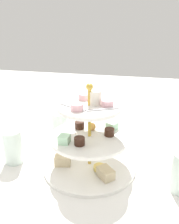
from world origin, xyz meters
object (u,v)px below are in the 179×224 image
at_px(tiered_serving_stand, 90,143).
at_px(water_glass_short_left, 59,122).
at_px(water_glass_mid_back, 13,147).
at_px(butter_knife_right, 152,135).
at_px(teacup_with_saucer, 95,121).

bearing_deg(tiered_serving_stand, water_glass_short_left, 128.82).
bearing_deg(water_glass_short_left, tiered_serving_stand, -51.18).
bearing_deg(water_glass_mid_back, butter_knife_right, 32.21).
distance_m(water_glass_short_left, butter_knife_right, 0.37).
bearing_deg(water_glass_short_left, butter_knife_right, 6.32).
distance_m(water_glass_short_left, water_glass_mid_back, 0.25).
relative_size(butter_knife_right, water_glass_mid_back, 1.55).
bearing_deg(teacup_with_saucer, water_glass_mid_back, -123.64).
distance_m(teacup_with_saucer, water_glass_mid_back, 0.37).
xyz_separation_m(teacup_with_saucer, butter_knife_right, (0.24, -0.03, -0.02)).
height_order(teacup_with_saucer, butter_knife_right, teacup_with_saucer).
height_order(water_glass_short_left, water_glass_mid_back, water_glass_mid_back).
relative_size(tiered_serving_stand, teacup_with_saucer, 3.21).
xyz_separation_m(water_glass_short_left, water_glass_mid_back, (-0.07, -0.24, 0.02)).
xyz_separation_m(water_glass_short_left, butter_knife_right, (0.37, 0.04, -0.04)).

